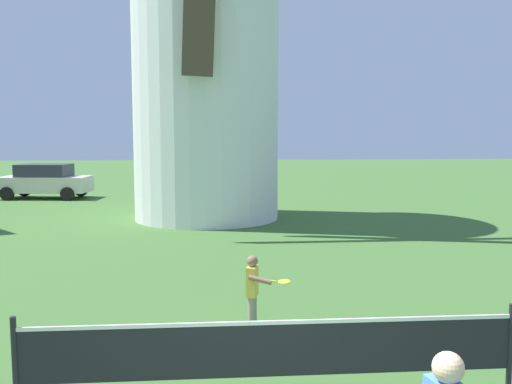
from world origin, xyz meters
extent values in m
cylinder|color=white|center=(-0.68, 15.24, 5.23)|extent=(4.90, 4.90, 10.47)
cylinder|color=black|center=(-2.42, 1.81, 0.55)|extent=(0.06, 0.06, 1.10)
cylinder|color=black|center=(2.67, 1.81, 0.55)|extent=(0.06, 0.06, 1.10)
cube|color=black|center=(0.12, 1.81, 0.68)|extent=(5.05, 0.01, 0.55)
cube|color=white|center=(0.12, 1.81, 0.97)|extent=(5.05, 0.02, 0.04)
sphere|color=#DBB28E|center=(1.10, -0.13, 1.32)|extent=(0.21, 0.21, 0.21)
cylinder|color=#9E937F|center=(0.12, 4.35, 0.25)|extent=(0.10, 0.10, 0.50)
cylinder|color=#9E937F|center=(0.08, 4.22, 0.25)|extent=(0.10, 0.10, 0.50)
cube|color=#E5CC4C|center=(0.10, 4.28, 0.73)|extent=(0.20, 0.27, 0.45)
sphere|color=#89664C|center=(0.10, 4.28, 1.03)|extent=(0.17, 0.17, 0.17)
cylinder|color=#89664C|center=(0.15, 4.43, 0.71)|extent=(0.07, 0.07, 0.34)
cylinder|color=#89664C|center=(0.20, 4.10, 0.79)|extent=(0.35, 0.17, 0.13)
cylinder|color=yellow|center=(0.33, 4.06, 0.79)|extent=(0.22, 0.09, 0.04)
ellipsoid|color=yellow|center=(0.54, 3.99, 0.79)|extent=(0.24, 0.28, 0.03)
cube|color=silver|center=(-8.08, 21.75, 0.65)|extent=(4.12, 2.12, 0.70)
cube|color=#2D333D|center=(-8.08, 21.75, 1.28)|extent=(2.36, 1.73, 0.56)
cylinder|color=black|center=(-6.65, 22.45, 0.30)|extent=(0.62, 0.24, 0.60)
cylinder|color=black|center=(-6.84, 20.76, 0.30)|extent=(0.62, 0.24, 0.60)
cylinder|color=black|center=(-9.33, 22.74, 0.30)|extent=(0.62, 0.24, 0.60)
cylinder|color=black|center=(-9.51, 21.05, 0.30)|extent=(0.62, 0.24, 0.60)
camera|label=1|loc=(-0.46, -3.51, 2.87)|focal=38.18mm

